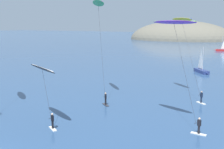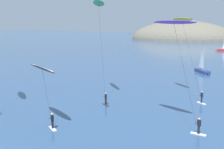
% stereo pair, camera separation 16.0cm
% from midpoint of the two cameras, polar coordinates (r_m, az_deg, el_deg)
% --- Properties ---
extents(headland_island, '(66.58, 45.41, 24.29)m').
position_cam_midpoint_polar(headland_island, '(187.86, 14.49, 6.85)').
color(headland_island, '#7A705B').
rests_on(headland_island, ground).
extents(sailboat_near, '(4.30, 5.36, 5.70)m').
position_cam_midpoint_polar(sailboat_near, '(64.02, 18.06, 0.85)').
color(sailboat_near, navy).
rests_on(sailboat_near, ground).
extents(sailboat_far, '(5.97, 2.05, 5.70)m').
position_cam_midpoint_polar(sailboat_far, '(116.48, 21.65, 4.75)').
color(sailboat_far, '#B22323').
rests_on(sailboat_far, ground).
extents(kitesurfer_purple, '(6.64, 2.97, 11.08)m').
position_cam_midpoint_polar(kitesurfer_purple, '(29.03, 13.05, 8.41)').
color(kitesurfer_purple, silver).
rests_on(kitesurfer_purple, ground).
extents(kitesurfer_yellow, '(6.92, 6.33, 11.57)m').
position_cam_midpoint_polar(kitesurfer_yellow, '(42.62, 14.55, 9.29)').
color(kitesurfer_yellow, silver).
rests_on(kitesurfer_yellow, ground).
extents(kitesurfer_green, '(5.92, 6.23, 13.91)m').
position_cam_midpoint_polar(kitesurfer_green, '(39.74, -2.55, 12.83)').
color(kitesurfer_green, '#2D2D33').
rests_on(kitesurfer_green, ground).
extents(kitesurfer_black, '(6.10, 4.04, 6.43)m').
position_cam_midpoint_polar(kitesurfer_black, '(30.44, -13.74, 0.47)').
color(kitesurfer_black, silver).
rests_on(kitesurfer_black, ground).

